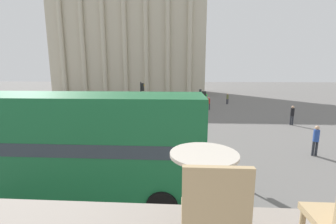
{
  "coord_description": "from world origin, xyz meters",
  "views": [
    {
      "loc": [
        0.7,
        -2.22,
        4.89
      ],
      "look_at": [
        -0.35,
        15.75,
        1.59
      ],
      "focal_mm": 24.0,
      "sensor_mm": 36.0,
      "label": 1
    }
  ],
  "objects_px": {
    "pedestrian_olive": "(227,98)",
    "cafe_chair_0": "(213,218)",
    "double_decker_bus": "(69,141)",
    "cafe_dining_table": "(204,174)",
    "pedestrian_black": "(292,114)",
    "pedestrian_blue": "(316,138)",
    "traffic_light_near": "(201,116)",
    "traffic_light_mid": "(142,97)",
    "pedestrian_red": "(209,102)",
    "plaza_building_left": "(132,39)"
  },
  "relations": [
    {
      "from": "cafe_chair_0",
      "to": "traffic_light_mid",
      "type": "distance_m",
      "value": 19.05
    },
    {
      "from": "plaza_building_left",
      "to": "traffic_light_mid",
      "type": "relative_size",
      "value": 8.12
    },
    {
      "from": "double_decker_bus",
      "to": "pedestrian_black",
      "type": "relative_size",
      "value": 5.62
    },
    {
      "from": "cafe_dining_table",
      "to": "traffic_light_mid",
      "type": "xyz_separation_m",
      "value": [
        -3.73,
        18.04,
        -1.44
      ]
    },
    {
      "from": "pedestrian_olive",
      "to": "double_decker_bus",
      "type": "bearing_deg",
      "value": 6.6
    },
    {
      "from": "double_decker_bus",
      "to": "pedestrian_red",
      "type": "bearing_deg",
      "value": 70.2
    },
    {
      "from": "cafe_dining_table",
      "to": "pedestrian_black",
      "type": "distance_m",
      "value": 21.49
    },
    {
      "from": "double_decker_bus",
      "to": "plaza_building_left",
      "type": "bearing_deg",
      "value": 99.69
    },
    {
      "from": "traffic_light_mid",
      "to": "pedestrian_blue",
      "type": "relative_size",
      "value": 2.18
    },
    {
      "from": "cafe_dining_table",
      "to": "traffic_light_near",
      "type": "xyz_separation_m",
      "value": [
        0.83,
        9.44,
        -1.4
      ]
    },
    {
      "from": "traffic_light_near",
      "to": "pedestrian_black",
      "type": "bearing_deg",
      "value": 45.83
    },
    {
      "from": "cafe_chair_0",
      "to": "pedestrian_blue",
      "type": "distance_m",
      "value": 14.23
    },
    {
      "from": "pedestrian_blue",
      "to": "pedestrian_olive",
      "type": "bearing_deg",
      "value": 157.23
    },
    {
      "from": "traffic_light_near",
      "to": "pedestrian_olive",
      "type": "distance_m",
      "value": 23.17
    },
    {
      "from": "traffic_light_mid",
      "to": "pedestrian_blue",
      "type": "xyz_separation_m",
      "value": [
        11.35,
        -6.96,
        -1.51
      ]
    },
    {
      "from": "cafe_chair_0",
      "to": "traffic_light_near",
      "type": "relative_size",
      "value": 0.23
    },
    {
      "from": "pedestrian_black",
      "to": "pedestrian_red",
      "type": "distance_m",
      "value": 10.28
    },
    {
      "from": "pedestrian_blue",
      "to": "pedestrian_red",
      "type": "distance_m",
      "value": 16.18
    },
    {
      "from": "traffic_light_mid",
      "to": "pedestrian_red",
      "type": "relative_size",
      "value": 2.38
    },
    {
      "from": "double_decker_bus",
      "to": "cafe_dining_table",
      "type": "height_order",
      "value": "cafe_dining_table"
    },
    {
      "from": "cafe_dining_table",
      "to": "cafe_chair_0",
      "type": "relative_size",
      "value": 0.8
    },
    {
      "from": "cafe_chair_0",
      "to": "pedestrian_black",
      "type": "relative_size",
      "value": 0.51
    },
    {
      "from": "plaza_building_left",
      "to": "pedestrian_blue",
      "type": "xyz_separation_m",
      "value": [
        18.8,
        -37.9,
        -10.74
      ]
    },
    {
      "from": "double_decker_bus",
      "to": "pedestrian_olive",
      "type": "height_order",
      "value": "double_decker_bus"
    },
    {
      "from": "pedestrian_black",
      "to": "plaza_building_left",
      "type": "bearing_deg",
      "value": 27.63
    },
    {
      "from": "traffic_light_mid",
      "to": "pedestrian_olive",
      "type": "height_order",
      "value": "traffic_light_mid"
    },
    {
      "from": "traffic_light_near",
      "to": "pedestrian_black",
      "type": "height_order",
      "value": "traffic_light_near"
    },
    {
      "from": "pedestrian_blue",
      "to": "cafe_chair_0",
      "type": "bearing_deg",
      "value": -58.43
    },
    {
      "from": "traffic_light_mid",
      "to": "pedestrian_red",
      "type": "xyz_separation_m",
      "value": [
        7.07,
        8.65,
        -1.61
      ]
    },
    {
      "from": "plaza_building_left",
      "to": "pedestrian_black",
      "type": "distance_m",
      "value": 38.36
    },
    {
      "from": "cafe_dining_table",
      "to": "traffic_light_mid",
      "type": "relative_size",
      "value": 0.19
    },
    {
      "from": "cafe_dining_table",
      "to": "traffic_light_mid",
      "type": "distance_m",
      "value": 18.48
    },
    {
      "from": "cafe_dining_table",
      "to": "plaza_building_left",
      "type": "xyz_separation_m",
      "value": [
        -11.18,
        48.99,
        7.79
      ]
    },
    {
      "from": "pedestrian_blue",
      "to": "traffic_light_near",
      "type": "bearing_deg",
      "value": -101.71
    },
    {
      "from": "traffic_light_mid",
      "to": "cafe_dining_table",
      "type": "bearing_deg",
      "value": -78.31
    },
    {
      "from": "double_decker_bus",
      "to": "pedestrian_red",
      "type": "xyz_separation_m",
      "value": [
        7.75,
        20.68,
        -1.33
      ]
    },
    {
      "from": "traffic_light_mid",
      "to": "pedestrian_black",
      "type": "height_order",
      "value": "traffic_light_mid"
    },
    {
      "from": "pedestrian_blue",
      "to": "cafe_dining_table",
      "type": "bearing_deg",
      "value": -59.79
    },
    {
      "from": "traffic_light_mid",
      "to": "double_decker_bus",
      "type": "bearing_deg",
      "value": -93.23
    },
    {
      "from": "pedestrian_red",
      "to": "pedestrian_olive",
      "type": "bearing_deg",
      "value": -44.92
    },
    {
      "from": "traffic_light_mid",
      "to": "pedestrian_olive",
      "type": "distance_m",
      "value": 17.34
    },
    {
      "from": "double_decker_bus",
      "to": "pedestrian_red",
      "type": "distance_m",
      "value": 22.12
    },
    {
      "from": "double_decker_bus",
      "to": "cafe_chair_0",
      "type": "xyz_separation_m",
      "value": [
        4.42,
        -6.59,
        1.7
      ]
    },
    {
      "from": "pedestrian_olive",
      "to": "plaza_building_left",
      "type": "bearing_deg",
      "value": -103.95
    },
    {
      "from": "pedestrian_olive",
      "to": "cafe_chair_0",
      "type": "bearing_deg",
      "value": 18.23
    },
    {
      "from": "cafe_chair_0",
      "to": "traffic_light_near",
      "type": "height_order",
      "value": "cafe_chair_0"
    },
    {
      "from": "double_decker_bus",
      "to": "traffic_light_near",
      "type": "distance_m",
      "value": 6.27
    },
    {
      "from": "pedestrian_olive",
      "to": "pedestrian_black",
      "type": "bearing_deg",
      "value": 43.93
    },
    {
      "from": "cafe_chair_0",
      "to": "double_decker_bus",
      "type": "bearing_deg",
      "value": 122.82
    },
    {
      "from": "traffic_light_near",
      "to": "pedestrian_red",
      "type": "xyz_separation_m",
      "value": [
        2.5,
        17.25,
        -1.65
      ]
    }
  ]
}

